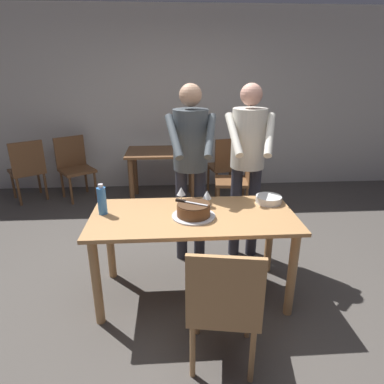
% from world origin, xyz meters
% --- Properties ---
extents(ground_plane, '(14.00, 14.00, 0.00)m').
position_xyz_m(ground_plane, '(0.00, 0.00, 0.00)').
color(ground_plane, '#4C4742').
extents(back_wall, '(10.00, 0.12, 2.70)m').
position_xyz_m(back_wall, '(0.00, 2.91, 1.35)').
color(back_wall, beige).
rests_on(back_wall, ground_plane).
extents(main_dining_table, '(1.62, 0.75, 0.75)m').
position_xyz_m(main_dining_table, '(0.00, 0.00, 0.63)').
color(main_dining_table, tan).
rests_on(main_dining_table, ground_plane).
extents(cake_on_platter, '(0.34, 0.34, 0.11)m').
position_xyz_m(cake_on_platter, '(-0.00, -0.04, 0.80)').
color(cake_on_platter, silver).
rests_on(cake_on_platter, main_dining_table).
extents(cake_knife, '(0.25, 0.15, 0.02)m').
position_xyz_m(cake_knife, '(-0.06, -0.00, 0.87)').
color(cake_knife, silver).
rests_on(cake_knife, cake_on_platter).
extents(plate_stack, '(0.22, 0.22, 0.06)m').
position_xyz_m(plate_stack, '(0.67, 0.21, 0.78)').
color(plate_stack, white).
rests_on(plate_stack, main_dining_table).
extents(wine_glass_near, '(0.08, 0.08, 0.14)m').
position_xyz_m(wine_glass_near, '(0.13, 0.15, 0.85)').
color(wine_glass_near, silver).
rests_on(wine_glass_near, main_dining_table).
extents(wine_glass_far, '(0.08, 0.08, 0.14)m').
position_xyz_m(wine_glass_far, '(-0.09, 0.25, 0.85)').
color(wine_glass_far, silver).
rests_on(wine_glass_far, main_dining_table).
extents(water_bottle, '(0.07, 0.07, 0.25)m').
position_xyz_m(water_bottle, '(-0.72, 0.06, 0.86)').
color(water_bottle, '#387AC6').
rests_on(water_bottle, main_dining_table).
extents(person_cutting_cake, '(0.47, 0.55, 1.72)m').
position_xyz_m(person_cutting_cake, '(0.02, 0.59, 1.08)').
color(person_cutting_cake, '#2D2D38').
rests_on(person_cutting_cake, ground_plane).
extents(person_standing_beside, '(0.47, 0.56, 1.72)m').
position_xyz_m(person_standing_beside, '(0.56, 0.62, 1.08)').
color(person_standing_beside, '#2D2D38').
rests_on(person_standing_beside, ground_plane).
extents(chair_near_side, '(0.51, 0.51, 0.90)m').
position_xyz_m(chair_near_side, '(0.14, -0.75, 0.49)').
color(chair_near_side, tan).
rests_on(chair_near_side, ground_plane).
extents(background_table, '(1.00, 0.70, 0.74)m').
position_xyz_m(background_table, '(-0.29, 2.21, 0.58)').
color(background_table, brown).
rests_on(background_table, ground_plane).
extents(background_chair_0, '(0.61, 0.61, 0.90)m').
position_xyz_m(background_chair_0, '(-2.23, 2.31, 0.49)').
color(background_chair_0, brown).
rests_on(background_chair_0, ground_plane).
extents(background_chair_1, '(0.61, 0.61, 0.90)m').
position_xyz_m(background_chair_1, '(-1.59, 2.43, 0.49)').
color(background_chair_1, brown).
rests_on(background_chair_1, ground_plane).
extents(background_chair_2, '(0.48, 0.48, 0.90)m').
position_xyz_m(background_chair_2, '(0.71, 1.71, 0.49)').
color(background_chair_2, brown).
rests_on(background_chair_2, ground_plane).
extents(background_chair_3, '(0.53, 0.53, 0.90)m').
position_xyz_m(background_chair_3, '(0.65, 2.34, 0.49)').
color(background_chair_3, brown).
rests_on(background_chair_3, ground_plane).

